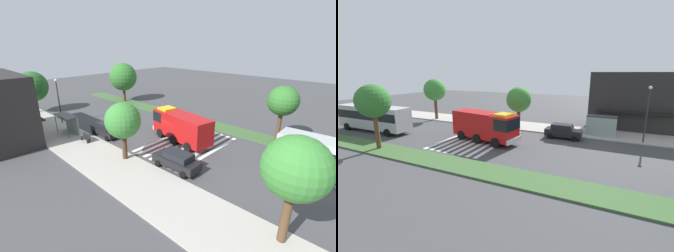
{
  "view_description": "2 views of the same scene",
  "coord_description": "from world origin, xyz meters",
  "views": [
    {
      "loc": [
        -17.99,
        19.67,
        11.35
      ],
      "look_at": [
        0.45,
        0.02,
        1.55
      ],
      "focal_mm": 25.1,
      "sensor_mm": 36.0,
      "label": 1
    },
    {
      "loc": [
        12.07,
        -22.42,
        7.89
      ],
      "look_at": [
        0.44,
        1.56,
        1.63
      ],
      "focal_mm": 24.51,
      "sensor_mm": 36.0,
      "label": 2
    }
  ],
  "objects": [
    {
      "name": "bus_stop_shelter",
      "position": [
        10.6,
        7.68,
        1.89
      ],
      "size": [
        3.5,
        1.4,
        2.46
      ],
      "color": "#4C4C51",
      "rests_on": "sidewalk"
    },
    {
      "name": "sidewalk",
      "position": [
        0.0,
        8.81,
        0.07
      ],
      "size": [
        60.0,
        5.36,
        0.14
      ],
      "primitive_type": "cube",
      "color": "#ADA89E",
      "rests_on": "ground_plane"
    },
    {
      "name": "sidewalk_tree_west",
      "position": [
        -0.28,
        7.13,
        4.13
      ],
      "size": [
        3.51,
        3.51,
        5.79
      ],
      "color": "#47301E",
      "rests_on": "sidewalk"
    },
    {
      "name": "sidewalk_tree_far_west",
      "position": [
        -15.49,
        7.13,
        4.97
      ],
      "size": [
        3.61,
        3.61,
        6.7
      ],
      "color": "#513823",
      "rests_on": "sidewalk"
    },
    {
      "name": "ground_plane",
      "position": [
        0.0,
        0.0,
        0.0
      ],
      "size": [
        120.0,
        120.0,
        0.0
      ],
      "primitive_type": "plane",
      "color": "#424244"
    },
    {
      "name": "parked_car_west",
      "position": [
        -5.28,
        4.93,
        0.88
      ],
      "size": [
        4.7,
        2.09,
        1.71
      ],
      "rotation": [
        0.0,
        0.0,
        0.01
      ],
      "color": "black",
      "rests_on": "ground_plane"
    },
    {
      "name": "street_lamp",
      "position": [
        15.2,
        6.73,
        3.86
      ],
      "size": [
        0.36,
        0.36,
        6.32
      ],
      "color": "#2D2D30",
      "rests_on": "sidewalk"
    },
    {
      "name": "sidewalk_tree_east",
      "position": [
        23.93,
        7.13,
        4.38
      ],
      "size": [
        4.82,
        4.82,
        6.67
      ],
      "color": "#513823",
      "rests_on": "sidewalk"
    },
    {
      "name": "median_tree_west",
      "position": [
        -9.91,
        -7.63,
        5.02
      ],
      "size": [
        3.36,
        3.36,
        6.62
      ],
      "color": "#513823",
      "rests_on": "median_strip"
    },
    {
      "name": "crosswalk",
      "position": [
        -2.58,
        0.0,
        0.01
      ],
      "size": [
        6.75,
        11.03,
        0.01
      ],
      "color": "silver",
      "rests_on": "ground_plane"
    },
    {
      "name": "fire_truck",
      "position": [
        -1.16,
        -0.28,
        1.97
      ],
      "size": [
        8.61,
        3.96,
        3.57
      ],
      "rotation": [
        0.0,
        0.0,
        -0.18
      ],
      "color": "#B71414",
      "rests_on": "ground_plane"
    },
    {
      "name": "parked_car_mid",
      "position": [
        6.53,
        4.93,
        0.9
      ],
      "size": [
        4.37,
        2.04,
        1.75
      ],
      "rotation": [
        0.0,
        0.0,
        0.02
      ],
      "color": "black",
      "rests_on": "ground_plane"
    },
    {
      "name": "median_strip",
      "position": [
        0.0,
        -7.63,
        0.07
      ],
      "size": [
        60.0,
        3.0,
        0.14
      ],
      "primitive_type": "cube",
      "color": "#3D6033",
      "rests_on": "ground_plane"
    },
    {
      "name": "bench_near_shelter",
      "position": [
        6.6,
        7.67,
        0.59
      ],
      "size": [
        1.6,
        0.5,
        0.9
      ],
      "color": "black",
      "rests_on": "sidewalk"
    },
    {
      "name": "median_tree_center",
      "position": [
        19.45,
        -7.63,
        4.82
      ],
      "size": [
        5.2,
        5.2,
        7.29
      ],
      "color": "#47301E",
      "rests_on": "median_strip"
    }
  ]
}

